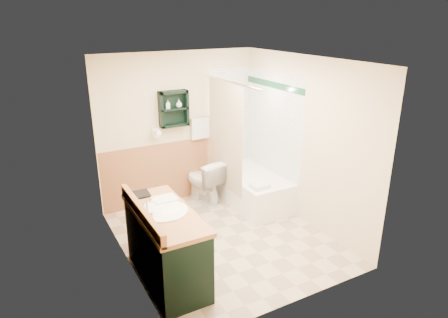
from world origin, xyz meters
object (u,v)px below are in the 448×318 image
wall_shelf (174,109)px  hair_dryer (156,133)px  bathtub (250,188)px  soap_bottle_a (168,107)px  vanity (166,246)px  toilet (204,181)px  vanity_book (134,187)px  soap_bottle_b (179,104)px

wall_shelf → hair_dryer: (-0.30, 0.02, -0.35)m
bathtub → soap_bottle_a: soap_bottle_a is taller
vanity → toilet: 2.08m
vanity_book → soap_bottle_b: 1.85m
vanity_book → soap_bottle_a: 1.74m
vanity → soap_bottle_b: soap_bottle_b is taller
soap_bottle_b → soap_bottle_a: bearing=180.0°
vanity → toilet: size_ratio=1.87×
toilet → soap_bottle_a: soap_bottle_a is taller
bathtub → toilet: size_ratio=2.06×
vanity → toilet: bearing=52.3°
wall_shelf → toilet: wall_shelf is taller
hair_dryer → soap_bottle_b: bearing=-4.5°
vanity_book → soap_bottle_b: (1.15, 1.31, 0.63)m
hair_dryer → soap_bottle_a: soap_bottle_a is taller
vanity_book → soap_bottle_b: bearing=52.0°
vanity → bathtub: 2.31m
wall_shelf → vanity: size_ratio=0.40×
soap_bottle_a → vanity_book: bearing=-126.3°
toilet → vanity_book: 1.91m
hair_dryer → vanity: (-0.59, -1.89, -0.77)m
wall_shelf → soap_bottle_a: (-0.09, -0.01, 0.04)m
vanity_book → bathtub: bearing=22.1°
bathtub → vanity_book: bearing=-160.9°
soap_bottle_b → bathtub: bearing=-32.3°
soap_bottle_a → hair_dryer: bearing=171.7°
wall_shelf → hair_dryer: bearing=175.2°
wall_shelf → toilet: 1.27m
vanity → vanity_book: vanity_book is taller
vanity_book → soap_bottle_a: (0.97, 1.31, 0.61)m
soap_bottle_b → vanity_book: bearing=-131.1°
toilet → wall_shelf: bearing=-41.7°
soap_bottle_b → wall_shelf: bearing=176.6°
vanity → soap_bottle_b: 2.41m
wall_shelf → soap_bottle_a: wall_shelf is taller
wall_shelf → vanity: 2.35m
bathtub → vanity: bearing=-146.6°
toilet → vanity: bearing=41.6°
bathtub → toilet: bearing=150.1°
hair_dryer → vanity_book: hair_dryer is taller
vanity → soap_bottle_b: size_ratio=11.69×
vanity_book → soap_bottle_a: bearing=56.7°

